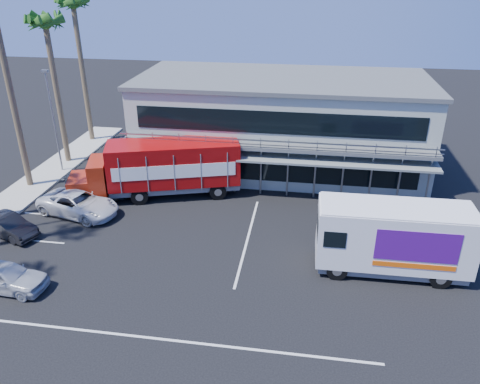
# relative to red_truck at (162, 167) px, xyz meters

# --- Properties ---
(ground) EXTENTS (120.00, 120.00, 0.00)m
(ground) POSITION_rel_red_truck_xyz_m (4.77, -8.07, -2.18)
(ground) COLOR black
(ground) RESTS_ON ground
(building) EXTENTS (22.40, 12.00, 7.30)m
(building) POSITION_rel_red_truck_xyz_m (7.77, 6.87, 1.47)
(building) COLOR #A3AA9C
(building) RESTS_ON ground
(curb_strip) EXTENTS (3.00, 32.00, 0.16)m
(curb_strip) POSITION_rel_red_truck_xyz_m (-10.23, -2.07, -2.10)
(curb_strip) COLOR #A5A399
(curb_strip) RESTS_ON ground
(palm_e) EXTENTS (2.80, 2.80, 12.25)m
(palm_e) POSITION_rel_red_truck_xyz_m (-9.93, 4.93, 8.39)
(palm_e) COLOR brown
(palm_e) RESTS_ON ground
(palm_f) EXTENTS (2.80, 2.80, 13.25)m
(palm_f) POSITION_rel_red_truck_xyz_m (-10.33, 10.43, 9.29)
(palm_f) COLOR brown
(palm_f) RESTS_ON ground
(light_pole_far) EXTENTS (0.50, 0.25, 8.09)m
(light_pole_far) POSITION_rel_red_truck_xyz_m (-9.43, 2.93, 2.32)
(light_pole_far) COLOR gray
(light_pole_far) RESTS_ON ground
(red_truck) EXTENTS (12.05, 6.06, 3.97)m
(red_truck) POSITION_rel_red_truck_xyz_m (0.00, 0.00, 0.00)
(red_truck) COLOR maroon
(red_truck) RESTS_ON ground
(white_van) EXTENTS (7.96, 2.83, 3.87)m
(white_van) POSITION_rel_red_truck_xyz_m (14.77, -7.13, -0.13)
(white_van) COLOR silver
(white_van) RESTS_ON ground
(parked_car_a) EXTENTS (4.45, 2.00, 1.48)m
(parked_car_a) POSITION_rel_red_truck_xyz_m (-4.73, -11.76, -1.44)
(parked_car_a) COLOR #B3B6BB
(parked_car_a) RESTS_ON ground
(parked_car_b) EXTENTS (4.25, 2.70, 1.32)m
(parked_car_b) POSITION_rel_red_truck_xyz_m (-7.73, -6.87, -1.52)
(parked_car_b) COLOR black
(parked_car_b) RESTS_ON ground
(parked_car_c) EXTENTS (5.95, 3.83, 1.53)m
(parked_car_c) POSITION_rel_red_truck_xyz_m (-4.73, -3.67, -1.42)
(parked_car_c) COLOR silver
(parked_car_c) RESTS_ON ground
(parked_car_d) EXTENTS (4.91, 2.17, 1.40)m
(parked_car_d) POSITION_rel_red_truck_xyz_m (-4.73, -0.47, -1.48)
(parked_car_d) COLOR #2A3139
(parked_car_d) RESTS_ON ground
(parked_car_e) EXTENTS (4.19, 2.04, 1.38)m
(parked_car_e) POSITION_rel_red_truck_xyz_m (-4.73, -0.87, -1.49)
(parked_car_e) COLOR gray
(parked_car_e) RESTS_ON ground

